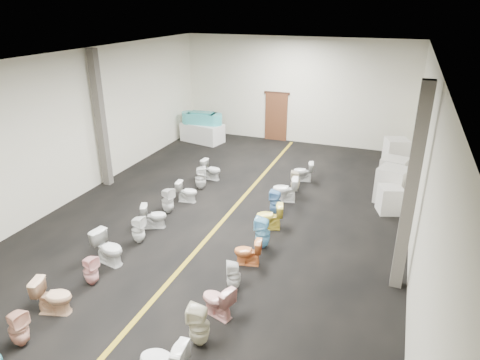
% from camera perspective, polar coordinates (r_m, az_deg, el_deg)
% --- Properties ---
extents(floor, '(16.00, 16.00, 0.00)m').
position_cam_1_polar(floor, '(12.41, -2.11, -5.22)').
color(floor, black).
rests_on(floor, ground).
extents(ceiling, '(16.00, 16.00, 0.00)m').
position_cam_1_polar(ceiling, '(11.05, -2.45, 15.88)').
color(ceiling, black).
rests_on(ceiling, ground).
extents(wall_back, '(10.00, 0.00, 10.00)m').
position_cam_1_polar(wall_back, '(18.93, 7.39, 11.68)').
color(wall_back, beige).
rests_on(wall_back, ground).
extents(wall_left, '(0.00, 16.00, 16.00)m').
position_cam_1_polar(wall_left, '(14.18, -21.35, 6.60)').
color(wall_left, beige).
rests_on(wall_left, ground).
extents(wall_right, '(0.00, 16.00, 16.00)m').
position_cam_1_polar(wall_right, '(10.72, 23.19, 1.40)').
color(wall_right, beige).
rests_on(wall_right, ground).
extents(aisle_stripe, '(0.12, 15.60, 0.01)m').
position_cam_1_polar(aisle_stripe, '(12.41, -2.11, -5.21)').
color(aisle_stripe, olive).
rests_on(aisle_stripe, floor).
extents(back_door, '(1.00, 0.10, 2.10)m').
position_cam_1_polar(back_door, '(19.33, 4.84, 8.37)').
color(back_door, '#562D19').
rests_on(back_door, floor).
extents(door_frame, '(1.15, 0.08, 0.10)m').
position_cam_1_polar(door_frame, '(19.11, 4.96, 11.49)').
color(door_frame, '#331C11').
rests_on(door_frame, back_door).
extents(column_left, '(0.25, 0.25, 4.50)m').
position_cam_1_polar(column_left, '(14.76, -18.09, 7.62)').
color(column_left, '#59544C').
rests_on(column_left, floor).
extents(column_right, '(0.25, 0.25, 4.50)m').
position_cam_1_polar(column_right, '(9.30, 21.80, -1.51)').
color(column_right, '#59544C').
rests_on(column_right, floor).
extents(display_table, '(2.01, 1.30, 0.82)m').
position_cam_1_polar(display_table, '(19.24, -5.04, 6.32)').
color(display_table, silver).
rests_on(display_table, floor).
extents(bathtub, '(1.86, 0.72, 0.55)m').
position_cam_1_polar(bathtub, '(19.07, -5.10, 8.22)').
color(bathtub, '#3FB3B6').
rests_on(bathtub, display_table).
extents(appliance_crate_a, '(0.80, 0.80, 0.81)m').
position_cam_1_polar(appliance_crate_a, '(13.39, 19.32, -2.47)').
color(appliance_crate_a, silver).
rests_on(appliance_crate_a, floor).
extents(appliance_crate_b, '(1.02, 1.02, 1.13)m').
position_cam_1_polar(appliance_crate_b, '(14.04, 19.56, -0.62)').
color(appliance_crate_b, beige).
rests_on(appliance_crate_b, floor).
extents(appliance_crate_c, '(0.95, 0.95, 0.91)m').
position_cam_1_polar(appliance_crate_c, '(15.53, 19.77, 1.14)').
color(appliance_crate_c, beige).
rests_on(appliance_crate_c, floor).
extents(appliance_crate_d, '(0.99, 0.99, 1.12)m').
position_cam_1_polar(appliance_crate_d, '(17.06, 20.05, 3.36)').
color(appliance_crate_d, silver).
rests_on(appliance_crate_d, floor).
extents(toilet_left_1, '(0.40, 0.39, 0.75)m').
position_cam_1_polar(toilet_left_1, '(9.07, -27.43, -17.13)').
color(toilet_left_1, '#E8AA90').
rests_on(toilet_left_1, floor).
extents(toilet_left_2, '(0.84, 0.62, 0.77)m').
position_cam_1_polar(toilet_left_2, '(9.58, -23.63, -14.00)').
color(toilet_left_2, '#EABA90').
rests_on(toilet_left_2, floor).
extents(toilet_left_3, '(0.37, 0.37, 0.71)m').
position_cam_1_polar(toilet_left_3, '(10.14, -19.28, -11.31)').
color(toilet_left_3, '#F3AFAD').
rests_on(toilet_left_3, floor).
extents(toilet_left_4, '(0.87, 0.59, 0.81)m').
position_cam_1_polar(toilet_left_4, '(10.73, -17.12, -8.65)').
color(toilet_left_4, white).
rests_on(toilet_left_4, floor).
extents(toilet_left_5, '(0.35, 0.35, 0.74)m').
position_cam_1_polar(toilet_left_5, '(11.41, -13.41, -6.45)').
color(toilet_left_5, white).
rests_on(toilet_left_5, floor).
extents(toilet_left_6, '(0.78, 0.64, 0.70)m').
position_cam_1_polar(toilet_left_6, '(12.06, -11.38, -4.71)').
color(toilet_left_6, silver).
rests_on(toilet_left_6, floor).
extents(toilet_left_7, '(0.44, 0.44, 0.79)m').
position_cam_1_polar(toilet_left_7, '(12.79, -9.63, -2.71)').
color(toilet_left_7, white).
rests_on(toilet_left_7, floor).
extents(toilet_left_8, '(0.69, 0.45, 0.66)m').
position_cam_1_polar(toilet_left_8, '(13.43, -7.08, -1.55)').
color(toilet_left_8, white).
rests_on(toilet_left_8, floor).
extents(toilet_left_9, '(0.48, 0.48, 0.80)m').
position_cam_1_polar(toilet_left_9, '(14.26, -5.29, 0.30)').
color(toilet_left_9, silver).
rests_on(toilet_left_9, floor).
extents(toilet_left_10, '(0.72, 0.45, 0.71)m').
position_cam_1_polar(toilet_left_10, '(15.04, -3.83, 1.39)').
color(toilet_left_10, silver).
rests_on(toilet_left_10, floor).
extents(toilet_right_2, '(0.44, 0.43, 0.84)m').
position_cam_1_polar(toilet_right_2, '(8.16, -5.46, -18.75)').
color(toilet_right_2, beige).
rests_on(toilet_right_2, floor).
extents(toilet_right_3, '(0.80, 0.60, 0.72)m').
position_cam_1_polar(toilet_right_3, '(8.77, -3.04, -15.75)').
color(toilet_right_3, '#DC9B94').
rests_on(toilet_right_3, floor).
extents(toilet_right_4, '(0.41, 0.41, 0.68)m').
position_cam_1_polar(toilet_right_4, '(9.46, -0.85, -12.63)').
color(toilet_right_4, silver).
rests_on(toilet_right_4, floor).
extents(toilet_right_5, '(0.71, 0.49, 0.67)m').
position_cam_1_polar(toilet_right_5, '(10.26, 1.05, -9.56)').
color(toilet_right_5, orange).
rests_on(toilet_right_5, floor).
extents(toilet_right_6, '(0.41, 0.40, 0.84)m').
position_cam_1_polar(toilet_right_6, '(10.87, 3.04, -7.04)').
color(toilet_right_6, '#7CCAEF').
rests_on(toilet_right_6, floor).
extents(toilet_right_7, '(0.82, 0.60, 0.74)m').
position_cam_1_polar(toilet_right_7, '(11.77, 3.94, -4.87)').
color(toilet_right_7, '#F2DB4C').
rests_on(toilet_right_7, floor).
extents(toilet_right_8, '(0.37, 0.36, 0.76)m').
position_cam_1_polar(toilet_right_8, '(12.55, 4.79, -3.01)').
color(toilet_right_8, '#5F94CB').
rests_on(toilet_right_8, floor).
extents(toilet_right_9, '(0.86, 0.60, 0.80)m').
position_cam_1_polar(toilet_right_9, '(13.40, 6.03, -1.25)').
color(toilet_right_9, white).
rests_on(toilet_right_9, floor).
extents(toilet_right_10, '(0.36, 0.36, 0.68)m').
position_cam_1_polar(toilet_right_10, '(14.23, 7.40, -0.10)').
color(toilet_right_10, beige).
rests_on(toilet_right_10, floor).
extents(toilet_right_11, '(0.75, 0.52, 0.70)m').
position_cam_1_polar(toilet_right_11, '(15.02, 8.42, 1.13)').
color(toilet_right_11, silver).
rests_on(toilet_right_11, floor).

